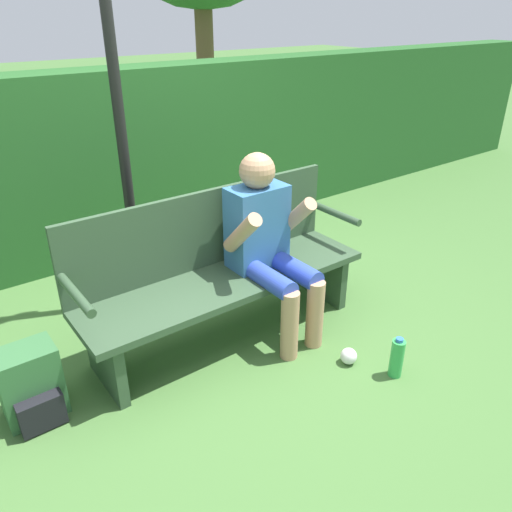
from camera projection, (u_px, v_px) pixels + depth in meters
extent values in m
plane|color=#426B33|center=(229.00, 334.00, 3.31)|extent=(40.00, 40.00, 0.00)
cube|color=#235623|center=(111.00, 164.00, 4.22)|extent=(12.00, 0.44, 1.52)
cube|color=#334C33|center=(227.00, 282.00, 3.13)|extent=(1.90, 0.51, 0.05)
cube|color=#334C33|center=(205.00, 229.00, 3.18)|extent=(1.90, 0.04, 0.51)
cube|color=#334C33|center=(105.00, 359.00, 2.79)|extent=(0.06, 0.46, 0.38)
cube|color=#334C33|center=(321.00, 273.00, 3.67)|extent=(0.06, 0.46, 0.38)
cylinder|color=#334C33|center=(75.00, 294.00, 2.53)|extent=(0.05, 0.46, 0.05)
cylinder|color=#334C33|center=(335.00, 213.00, 3.52)|extent=(0.05, 0.46, 0.05)
cube|color=#336699|center=(257.00, 227.00, 3.19)|extent=(0.38, 0.22, 0.53)
sphere|color=tan|center=(257.00, 171.00, 3.02)|extent=(0.22, 0.22, 0.22)
cylinder|color=#2D47B7|center=(266.00, 277.00, 3.07)|extent=(0.13, 0.46, 0.13)
cylinder|color=#2D47B7|center=(292.00, 268.00, 3.18)|extent=(0.13, 0.46, 0.13)
cylinder|color=tan|center=(290.00, 325.00, 3.01)|extent=(0.11, 0.11, 0.46)
cylinder|color=tan|center=(315.00, 314.00, 3.12)|extent=(0.11, 0.11, 0.46)
cylinder|color=tan|center=(242.00, 233.00, 2.96)|extent=(0.09, 0.33, 0.33)
cylinder|color=tan|center=(296.00, 217.00, 3.18)|extent=(0.09, 0.33, 0.33)
cube|color=#336638|center=(30.00, 383.00, 2.59)|extent=(0.30, 0.21, 0.41)
cube|color=black|center=(42.00, 413.00, 2.53)|extent=(0.22, 0.07, 0.18)
cylinder|color=green|center=(397.00, 358.00, 2.90)|extent=(0.08, 0.08, 0.24)
cylinder|color=#2D66B2|center=(400.00, 340.00, 2.84)|extent=(0.04, 0.04, 0.02)
cylinder|color=black|center=(120.00, 126.00, 3.11)|extent=(0.07, 0.07, 2.56)
cylinder|color=brown|center=(205.00, 56.00, 7.77)|extent=(0.28, 0.28, 2.52)
sphere|color=silver|center=(349.00, 356.00, 3.03)|extent=(0.10, 0.10, 0.10)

